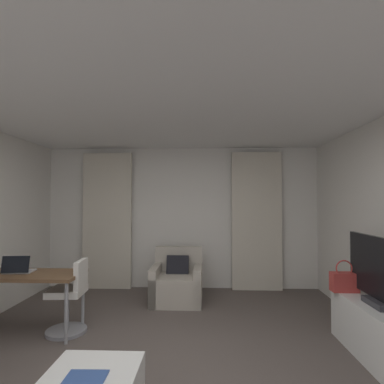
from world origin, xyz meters
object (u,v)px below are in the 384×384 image
(tv_flatscreen, at_px, (380,273))
(armchair, at_px, (177,283))
(desk_chair, at_px, (70,300))
(magazine_open, at_px, (85,378))
(desk, at_px, (27,279))
(handbag_primary, at_px, (344,281))
(tv_console, at_px, (381,334))
(laptop, at_px, (18,269))

(tv_flatscreen, bearing_deg, armchair, 141.48)
(desk_chair, xyz_separation_m, magazine_open, (0.82, -1.62, 0.00))
(desk, height_order, magazine_open, desk)
(tv_flatscreen, distance_m, handbag_primary, 0.55)
(tv_console, bearing_deg, laptop, 172.78)
(tv_console, relative_size, tv_flatscreen, 1.15)
(desk, bearing_deg, armchair, 36.25)
(armchair, height_order, laptop, laptop)
(magazine_open, bearing_deg, handbag_primary, 32.45)
(armchair, bearing_deg, desk_chair, -135.19)
(magazine_open, bearing_deg, tv_flatscreen, 22.46)
(desk_chair, distance_m, tv_flatscreen, 3.50)
(laptop, height_order, magazine_open, laptop)
(armchair, bearing_deg, tv_console, -38.60)
(armchair, distance_m, magazine_open, 2.86)
(armchair, xyz_separation_m, desk, (-1.72, -1.26, 0.38))
(desk, height_order, handbag_primary, handbag_primary)
(desk, height_order, laptop, laptop)
(laptop, xyz_separation_m, handbag_primary, (3.92, -0.01, -0.11))
(armchair, xyz_separation_m, tv_console, (2.20, -1.76, -0.01))
(armchair, distance_m, laptop, 2.28)
(handbag_primary, bearing_deg, magazine_open, -147.55)
(tv_console, relative_size, handbag_primary, 3.55)
(handbag_primary, bearing_deg, desk, -179.92)
(desk, xyz_separation_m, magazine_open, (1.33, -1.56, -0.27))
(desk_chair, relative_size, handbag_primary, 2.39)
(desk_chair, bearing_deg, magazine_open, -63.04)
(magazine_open, xyz_separation_m, handbag_primary, (2.47, 1.57, 0.27))
(tv_flatscreen, xyz_separation_m, handbag_primary, (-0.13, 0.50, -0.21))
(desk_chair, bearing_deg, armchair, 44.81)
(tv_console, bearing_deg, handbag_primary, 104.40)
(tv_flatscreen, bearing_deg, desk_chair, 170.94)
(handbag_primary, bearing_deg, laptop, 179.82)
(desk, bearing_deg, tv_console, -7.20)
(desk_chair, xyz_separation_m, tv_flatscreen, (3.42, -0.55, 0.49))
(desk_chair, distance_m, laptop, 0.74)
(laptop, height_order, tv_console, laptop)
(magazine_open, relative_size, tv_flatscreen, 0.25)
(armchair, relative_size, magazine_open, 2.93)
(laptop, bearing_deg, desk_chair, 3.38)
(desk, xyz_separation_m, laptop, (-0.13, 0.02, 0.11))
(magazine_open, height_order, handbag_primary, handbag_primary)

